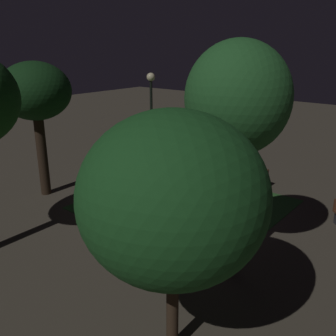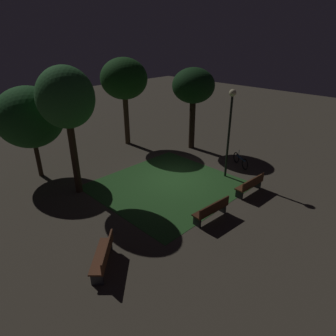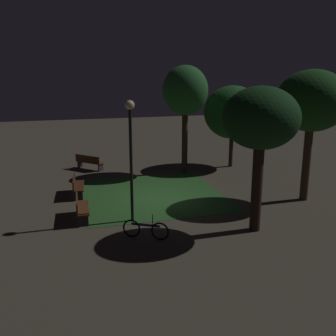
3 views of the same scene
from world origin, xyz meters
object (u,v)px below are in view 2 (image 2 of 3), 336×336
tree_near_wall (193,87)px  bicycle (240,161)px  bench_by_lamp (104,255)px  tree_lawn_side (66,99)px  tree_tall_center (124,79)px  bench_front_left (212,210)px  bench_corner (251,185)px  lamp_post_plaza_west (230,120)px  tree_left_canopy (30,117)px

tree_near_wall → bicycle: 5.58m
bench_by_lamp → tree_lawn_side: 7.01m
tree_tall_center → bench_front_left: bearing=-108.7°
bench_corner → lamp_post_plaza_west: bearing=69.5°
lamp_post_plaza_west → bicycle: (1.78, 0.16, -2.86)m
tree_left_canopy → tree_near_wall: bearing=-18.7°
bench_corner → tree_lawn_side: size_ratio=0.30×
bench_front_left → bench_by_lamp: size_ratio=1.13×
bench_front_left → tree_left_canopy: tree_left_canopy is taller
tree_near_wall → tree_lawn_side: tree_lawn_side is taller
bench_by_lamp → lamp_post_plaza_west: lamp_post_plaza_west is taller
tree_left_canopy → tree_tall_center: tree_tall_center is taller
tree_left_canopy → tree_lawn_side: tree_lawn_side is taller
tree_lawn_side → tree_tall_center: 7.19m
tree_left_canopy → tree_lawn_side: bearing=-79.8°
tree_lawn_side → bench_front_left: bearing=-66.4°
tree_lawn_side → tree_near_wall: bearing=0.1°
lamp_post_plaza_west → tree_near_wall: bearing=63.8°
tree_near_wall → tree_lawn_side: bearing=-179.9°
tree_tall_center → bench_by_lamp: bearing=-131.8°
tree_left_canopy → bicycle: bearing=-39.0°
tree_left_canopy → lamp_post_plaza_west: 10.26m
bench_by_lamp → tree_tall_center: size_ratio=0.28×
bench_front_left → tree_near_wall: bearing=46.2°
bench_front_left → tree_lawn_side: bearing=113.6°
tree_near_wall → lamp_post_plaza_west: bearing=-116.2°
bench_front_left → tree_left_canopy: 10.28m
bench_by_lamp → bicycle: (10.40, 1.20, -0.14)m
bench_front_left → tree_lawn_side: (-2.70, 6.19, 4.13)m
bench_corner → bicycle: bearing=40.1°
bench_corner → lamp_post_plaza_west: lamp_post_plaza_west is taller
bench_by_lamp → tree_near_wall: (10.72, 5.29, 3.64)m
tree_tall_center → bicycle: tree_tall_center is taller
tree_tall_center → lamp_post_plaza_west: (0.48, -8.05, -1.26)m
tree_near_wall → lamp_post_plaza_west: 4.83m
bench_front_left → tree_tall_center: 11.29m
bench_corner → bench_by_lamp: size_ratio=1.12×
bicycle → tree_lawn_side: bearing=154.0°
tree_tall_center → lamp_post_plaza_west: bearing=-86.6°
bench_front_left → bench_corner: 3.14m
tree_left_canopy → tree_lawn_side: 3.45m
bench_front_left → tree_tall_center: (3.39, 10.01, 3.98)m
bench_corner → tree_left_canopy: bearing=124.5°
tree_lawn_side → bicycle: tree_lawn_side is taller
bench_front_left → bench_by_lamp: 4.84m
bench_by_lamp → lamp_post_plaza_west: size_ratio=0.34×
bench_front_left → tree_tall_center: tree_tall_center is taller
bicycle → tree_left_canopy: bearing=141.0°
bench_front_left → bicycle: bearing=20.5°
tree_lawn_side → bench_by_lamp: bearing=-111.3°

